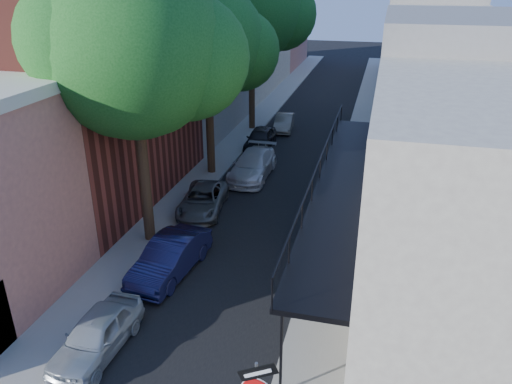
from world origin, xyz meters
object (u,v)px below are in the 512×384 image
Objects in this scene: parked_car_a at (97,334)px; parked_car_e at (260,138)px; parked_car_d at (253,165)px; parked_car_b at (170,257)px; oak_far at (259,9)px; oak_mid at (215,45)px; oak_near at (146,50)px; parked_car_c at (203,200)px; parked_car_f at (284,122)px.

parked_car_e is at bearing 91.27° from parked_car_a.
parked_car_b is at bearing -92.85° from parked_car_d.
parked_car_e is at bearing -74.74° from oak_far.
oak_near is at bearing -89.63° from oak_mid.
parked_car_a is at bearing -85.86° from oak_mid.
oak_mid is at bearing -104.92° from parked_car_e.
oak_near is 2.36× the size of parked_car_d.
parked_car_c is (-0.25, 9.89, -0.05)m from parked_car_a.
parked_car_b reaches higher than parked_car_a.
parked_car_e is (-0.78, 4.91, -0.04)m from parked_car_d.
parked_car_f is (0.85, 23.97, -0.05)m from parked_car_a.
parked_car_d is 9.28m from parked_car_f.
parked_car_e is (0.16, 19.60, 0.04)m from parked_car_a.
parked_car_e reaches higher than parked_car_a.
oak_near reaches higher than parked_car_a.
parked_car_e is at bearing 97.23° from parked_car_b.
parked_car_f is at bearing 89.73° from parked_car_a.
parked_car_c is at bearing -80.62° from oak_mid.
parked_car_a is at bearing -96.09° from parked_car_c.
oak_mid reaches higher than parked_car_e.
parked_car_d is at bearing 68.44° from parked_car_c.
oak_near is at bearing 127.11° from parked_car_b.
oak_near reaches higher than parked_car_e.
oak_far is 7.90m from parked_car_f.
parked_car_f is at bearing 95.00° from parked_car_b.
oak_near is 10.07m from parked_car_a.
oak_mid is 8.04m from parked_car_e.
parked_car_c and parked_car_f have the same top height.
parked_car_d reaches higher than parked_car_a.
parked_car_c is (0.82, -4.98, -6.48)m from oak_mid.
oak_near reaches higher than parked_car_c.
oak_near is 14.65m from parked_car_e.
oak_mid is at bearing -90.41° from oak_far.
oak_far is at bearing 102.06° from parked_car_d.
oak_far is at bearing 89.96° from oak_near.
oak_near is 2.67× the size of parked_car_b.
oak_far is at bearing 105.06° from parked_car_e.
parked_car_b reaches higher than parked_car_d.
oak_far reaches higher than parked_car_a.
parked_car_d is at bearing 88.08° from parked_car_a.
parked_car_f is (1.92, 9.09, -6.48)m from oak_mid.
parked_car_e is 4.42m from parked_car_f.
parked_car_e is (-0.25, 15.11, -0.04)m from parked_car_b.
parked_car_a is at bearing -90.68° from parked_car_e.
oak_mid is 2.91× the size of parked_car_f.
parked_car_c is at bearing -86.90° from oak_far.
parked_car_a is (1.08, -14.88, -6.43)m from oak_mid.
parked_car_b is (1.44, -2.41, -7.17)m from oak_near.
oak_mid is 2.11× the size of parked_car_d.
parked_car_e reaches higher than parked_car_f.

